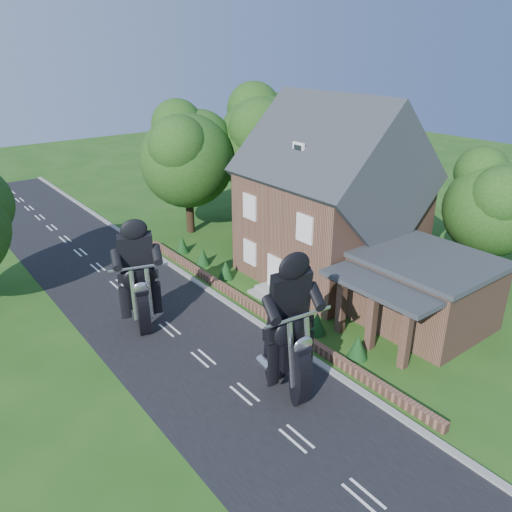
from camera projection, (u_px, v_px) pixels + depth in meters
ground at (245, 394)px, 19.29m from camera, size 120.00×120.00×0.00m
road at (245, 394)px, 19.29m from camera, size 7.00×80.00×0.02m
kerb at (313, 359)px, 21.32m from camera, size 0.30×80.00×0.12m
garden_wall at (254, 307)px, 25.27m from camera, size 0.30×22.00×0.40m
house at (331, 202)px, 27.86m from camera, size 9.54×8.64×10.24m
annex at (422, 290)px, 23.56m from camera, size 7.05×5.94×3.44m
tree_annex_side at (495, 199)px, 27.16m from camera, size 5.64×5.20×7.48m
tree_house_right at (369, 164)px, 32.90m from camera, size 6.51×6.00×8.40m
tree_behind_house at (269, 137)px, 36.59m from camera, size 7.81×7.20×10.08m
tree_behind_left at (191, 151)px, 34.12m from camera, size 6.94×6.40×9.16m
shrub_a at (358, 347)px, 21.33m from camera, size 0.90×0.90×1.10m
shrub_b at (317, 323)px, 23.15m from camera, size 0.90×0.90×1.10m
shrub_c at (282, 303)px, 24.97m from camera, size 0.90×0.90×1.10m
shrub_d at (226, 270)px, 28.62m from camera, size 0.90×0.90×1.10m
shrub_e at (203, 256)px, 30.44m from camera, size 0.90×0.90×1.10m
shrub_f at (182, 244)px, 32.26m from camera, size 0.90×0.90×1.10m
motorcycle_lead at (288, 373)px, 19.05m from camera, size 0.70×1.96×1.79m
motorcycle_follow at (142, 312)px, 23.56m from camera, size 0.95×1.82×1.65m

